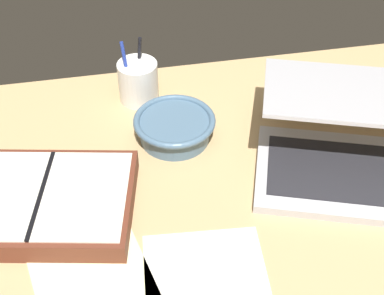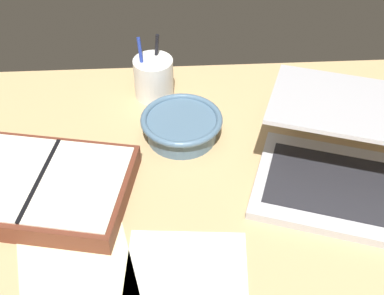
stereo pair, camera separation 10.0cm
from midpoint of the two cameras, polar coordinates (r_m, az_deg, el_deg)
name	(u,v)px [view 2 (the right image)]	position (r cm, az deg, el deg)	size (l,w,h in cm)	color
desk_top	(172,225)	(97.60, 0.86, -8.46)	(140.00, 100.00, 2.00)	tan
laptop	(358,162)	(106.17, 19.87, -1.54)	(44.84, 43.09, 15.08)	#B7B7BC
bowl	(182,126)	(111.18, 1.47, 2.22)	(17.09, 17.09, 5.45)	slate
pen_cup	(154,78)	(122.09, -1.75, 7.36)	(8.96, 8.96, 14.84)	white
planner	(42,187)	(102.09, -13.02, -4.25)	(36.47, 29.70, 4.65)	brown
paper_sheet_beside_planner	(76,270)	(91.59, -9.15, -12.94)	(18.43, 25.35, 0.16)	#F4EFB2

